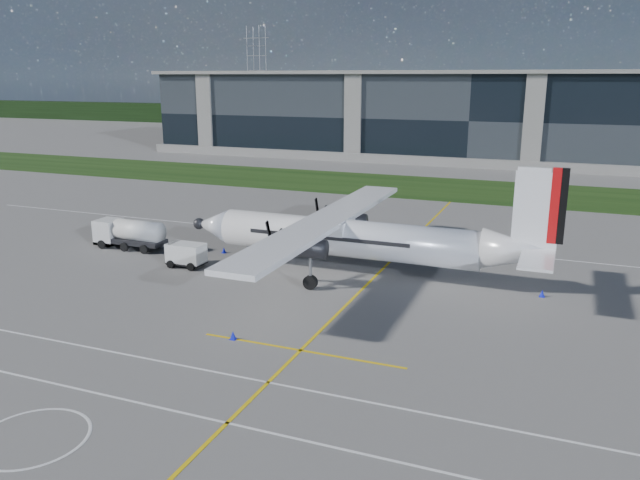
{
  "coord_description": "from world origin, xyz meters",
  "views": [
    {
      "loc": [
        15.71,
        -34.93,
        14.59
      ],
      "look_at": [
        -0.71,
        6.17,
        2.95
      ],
      "focal_mm": 35.0,
      "sensor_mm": 36.0,
      "label": 1
    }
  ],
  "objects_px": {
    "fuel_tanker_truck": "(125,234)",
    "safety_cone_nose_stbd": "(224,250)",
    "safety_cone_fwd": "(195,251)",
    "safety_cone_stbdwing": "(374,226)",
    "safety_cone_tail": "(542,293)",
    "pylon_west": "(257,75)",
    "turboprop_aircraft": "(360,217)",
    "safety_cone_nose_port": "(201,261)",
    "ground_crew_person": "(186,253)",
    "safety_cone_portwing": "(233,335)",
    "baggage_tug": "(186,255)"
  },
  "relations": [
    {
      "from": "fuel_tanker_truck",
      "to": "safety_cone_nose_stbd",
      "type": "height_order",
      "value": "fuel_tanker_truck"
    },
    {
      "from": "safety_cone_fwd",
      "to": "safety_cone_stbdwing",
      "type": "xyz_separation_m",
      "value": [
        11.5,
        14.26,
        0.0
      ]
    },
    {
      "from": "safety_cone_fwd",
      "to": "safety_cone_tail",
      "type": "bearing_deg",
      "value": -0.76
    },
    {
      "from": "pylon_west",
      "to": "safety_cone_stbdwing",
      "type": "height_order",
      "value": "pylon_west"
    },
    {
      "from": "turboprop_aircraft",
      "to": "safety_cone_fwd",
      "type": "height_order",
      "value": "turboprop_aircraft"
    },
    {
      "from": "safety_cone_fwd",
      "to": "safety_cone_nose_port",
      "type": "height_order",
      "value": "same"
    },
    {
      "from": "pylon_west",
      "to": "ground_crew_person",
      "type": "distance_m",
      "value": 160.52
    },
    {
      "from": "safety_cone_nose_stbd",
      "to": "safety_cone_nose_port",
      "type": "height_order",
      "value": "same"
    },
    {
      "from": "fuel_tanker_truck",
      "to": "safety_cone_tail",
      "type": "xyz_separation_m",
      "value": [
        34.58,
        0.26,
        -1.04
      ]
    },
    {
      "from": "pylon_west",
      "to": "safety_cone_nose_stbd",
      "type": "bearing_deg",
      "value": -63.8
    },
    {
      "from": "turboprop_aircraft",
      "to": "safety_cone_portwing",
      "type": "height_order",
      "value": "turboprop_aircraft"
    },
    {
      "from": "ground_crew_person",
      "to": "safety_cone_tail",
      "type": "xyz_separation_m",
      "value": [
        26.79,
        2.72,
        -0.73
      ]
    },
    {
      "from": "fuel_tanker_truck",
      "to": "safety_cone_nose_port",
      "type": "xyz_separation_m",
      "value": [
        8.83,
        -1.87,
        -1.04
      ]
    },
    {
      "from": "fuel_tanker_truck",
      "to": "safety_cone_nose_port",
      "type": "bearing_deg",
      "value": -11.94
    },
    {
      "from": "safety_cone_tail",
      "to": "safety_cone_nose_stbd",
      "type": "relative_size",
      "value": 1.0
    },
    {
      "from": "safety_cone_fwd",
      "to": "safety_cone_nose_stbd",
      "type": "bearing_deg",
      "value": 27.7
    },
    {
      "from": "safety_cone_stbdwing",
      "to": "safety_cone_nose_stbd",
      "type": "distance_m",
      "value": 16.11
    },
    {
      "from": "fuel_tanker_truck",
      "to": "safety_cone_tail",
      "type": "distance_m",
      "value": 34.6
    },
    {
      "from": "turboprop_aircraft",
      "to": "safety_cone_tail",
      "type": "distance_m",
      "value": 13.86
    },
    {
      "from": "baggage_tug",
      "to": "ground_crew_person",
      "type": "bearing_deg",
      "value": 131.9
    },
    {
      "from": "turboprop_aircraft",
      "to": "baggage_tug",
      "type": "xyz_separation_m",
      "value": [
        -13.33,
        -3.12,
        -3.5
      ]
    },
    {
      "from": "safety_cone_nose_stbd",
      "to": "safety_cone_nose_port",
      "type": "distance_m",
      "value": 3.63
    },
    {
      "from": "safety_cone_nose_stbd",
      "to": "baggage_tug",
      "type": "bearing_deg",
      "value": -99.57
    },
    {
      "from": "safety_cone_nose_port",
      "to": "baggage_tug",
      "type": "bearing_deg",
      "value": -132.58
    },
    {
      "from": "safety_cone_tail",
      "to": "safety_cone_fwd",
      "type": "distance_m",
      "value": 27.94
    },
    {
      "from": "safety_cone_stbdwing",
      "to": "safety_cone_fwd",
      "type": "bearing_deg",
      "value": -128.9
    },
    {
      "from": "safety_cone_fwd",
      "to": "fuel_tanker_truck",
      "type": "bearing_deg",
      "value": -174.55
    },
    {
      "from": "fuel_tanker_truck",
      "to": "safety_cone_fwd",
      "type": "height_order",
      "value": "fuel_tanker_truck"
    },
    {
      "from": "safety_cone_nose_port",
      "to": "safety_cone_stbdwing",
      "type": "bearing_deg",
      "value": 60.93
    },
    {
      "from": "baggage_tug",
      "to": "safety_cone_stbdwing",
      "type": "distance_m",
      "value": 20.32
    },
    {
      "from": "safety_cone_stbdwing",
      "to": "fuel_tanker_truck",
      "type": "bearing_deg",
      "value": -140.63
    },
    {
      "from": "safety_cone_portwing",
      "to": "safety_cone_fwd",
      "type": "height_order",
      "value": "same"
    },
    {
      "from": "baggage_tug",
      "to": "ground_crew_person",
      "type": "relative_size",
      "value": 1.58
    },
    {
      "from": "pylon_west",
      "to": "turboprop_aircraft",
      "type": "bearing_deg",
      "value": -60.06
    },
    {
      "from": "safety_cone_stbdwing",
      "to": "safety_cone_tail",
      "type": "bearing_deg",
      "value": -41.67
    },
    {
      "from": "pylon_west",
      "to": "safety_cone_portwing",
      "type": "xyz_separation_m",
      "value": [
        78.81,
        -156.05,
        -14.75
      ]
    },
    {
      "from": "turboprop_aircraft",
      "to": "pylon_west",
      "type": "bearing_deg",
      "value": 119.94
    },
    {
      "from": "ground_crew_person",
      "to": "safety_cone_stbdwing",
      "type": "distance_m",
      "value": 20.21
    },
    {
      "from": "ground_crew_person",
      "to": "safety_cone_portwing",
      "type": "distance_m",
      "value": 15.63
    },
    {
      "from": "turboprop_aircraft",
      "to": "fuel_tanker_truck",
      "type": "distance_m",
      "value": 21.6
    },
    {
      "from": "safety_cone_nose_port",
      "to": "safety_cone_fwd",
      "type": "bearing_deg",
      "value": 131.21
    },
    {
      "from": "baggage_tug",
      "to": "safety_cone_nose_stbd",
      "type": "xyz_separation_m",
      "value": [
        0.76,
        4.49,
        -0.68
      ]
    },
    {
      "from": "safety_cone_nose_stbd",
      "to": "safety_cone_tail",
      "type": "bearing_deg",
      "value": -3.33
    },
    {
      "from": "turboprop_aircraft",
      "to": "safety_cone_nose_stbd",
      "type": "relative_size",
      "value": 59.07
    },
    {
      "from": "safety_cone_stbdwing",
      "to": "safety_cone_nose_port",
      "type": "bearing_deg",
      "value": -119.07
    },
    {
      "from": "fuel_tanker_truck",
      "to": "safety_cone_tail",
      "type": "height_order",
      "value": "fuel_tanker_truck"
    },
    {
      "from": "fuel_tanker_truck",
      "to": "safety_cone_portwing",
      "type": "bearing_deg",
      "value": -36.78
    },
    {
      "from": "turboprop_aircraft",
      "to": "baggage_tug",
      "type": "bearing_deg",
      "value": -166.83
    },
    {
      "from": "turboprop_aircraft",
      "to": "safety_cone_portwing",
      "type": "xyz_separation_m",
      "value": [
        -2.88,
        -14.21,
        -4.18
      ]
    },
    {
      "from": "safety_cone_portwing",
      "to": "safety_cone_stbdwing",
      "type": "distance_m",
      "value": 28.71
    }
  ]
}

